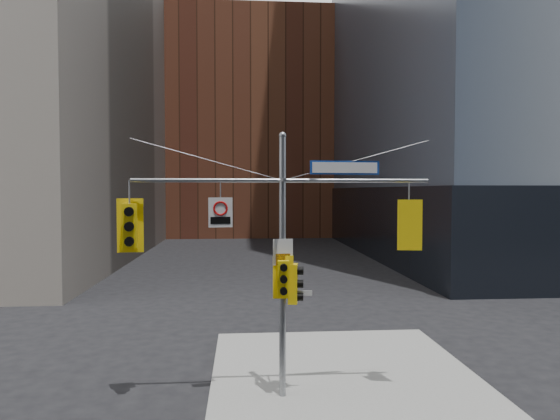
{
  "coord_description": "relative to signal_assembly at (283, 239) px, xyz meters",
  "views": [
    {
      "loc": [
        -1.1,
        -11.33,
        5.73
      ],
      "look_at": [
        -0.07,
        2.0,
        5.21
      ],
      "focal_mm": 32.0,
      "sensor_mm": 36.0,
      "label": 1
    }
  ],
  "objects": [
    {
      "name": "sidewalk_corner",
      "position": [
        2.0,
        2.01,
        -4.34
      ],
      "size": [
        8.0,
        8.0,
        0.15
      ],
      "primitive_type": "cube",
      "color": "gray",
      "rests_on": "ground"
    },
    {
      "name": "brick_midrise",
      "position": [
        0.0,
        56.01,
        9.58
      ],
      "size": [
        26.0,
        20.0,
        28.0
      ],
      "primitive_type": "cube",
      "color": "brown",
      "rests_on": "ground"
    },
    {
      "name": "signal_assembly",
      "position": [
        0.0,
        0.0,
        0.0
      ],
      "size": [
        8.0,
        0.8,
        7.3
      ],
      "color": "gray",
      "rests_on": "ground"
    },
    {
      "name": "traffic_light_west_arm",
      "position": [
        -4.03,
        0.01,
        0.38
      ],
      "size": [
        0.69,
        0.59,
        1.44
      ],
      "rotation": [
        0.0,
        0.0,
        0.14
      ],
      "color": "yellow",
      "rests_on": "ground"
    },
    {
      "name": "traffic_light_east_arm",
      "position": [
        3.47,
        0.0,
        0.38
      ],
      "size": [
        0.65,
        0.58,
        1.38
      ],
      "rotation": [
        0.0,
        0.0,
        2.96
      ],
      "color": "yellow",
      "rests_on": "ground"
    },
    {
      "name": "traffic_light_pole_side",
      "position": [
        0.32,
        -0.0,
        -1.21
      ],
      "size": [
        0.45,
        0.38,
        1.07
      ],
      "rotation": [
        0.0,
        0.0,
        1.4
      ],
      "color": "yellow",
      "rests_on": "ground"
    },
    {
      "name": "traffic_light_pole_front",
      "position": [
        0.0,
        -0.27,
        -1.0
      ],
      "size": [
        0.55,
        0.44,
        1.15
      ],
      "rotation": [
        0.0,
        0.0,
        -0.04
      ],
      "color": "yellow",
      "rests_on": "ground"
    },
    {
      "name": "street_sign_blade",
      "position": [
        1.69,
        0.0,
        1.93
      ],
      "size": [
        1.92,
        0.2,
        0.37
      ],
      "rotation": [
        0.0,
        0.0,
        0.08
      ],
      "color": "#103699",
      "rests_on": "ground"
    },
    {
      "name": "regulatory_sign_arm",
      "position": [
        -1.66,
        -0.02,
        0.76
      ],
      "size": [
        0.64,
        0.12,
        0.79
      ],
      "rotation": [
        0.0,
        0.0,
        0.11
      ],
      "color": "silver",
      "rests_on": "ground"
    },
    {
      "name": "regulatory_sign_pole",
      "position": [
        0.0,
        -0.11,
        -0.35
      ],
      "size": [
        0.54,
        0.07,
        0.7
      ],
      "rotation": [
        0.0,
        0.0,
        0.07
      ],
      "color": "silver",
      "rests_on": "ground"
    },
    {
      "name": "street_blade_ew",
      "position": [
        0.45,
        0.01,
        -1.46
      ],
      "size": [
        0.7,
        0.11,
        0.14
      ],
      "rotation": [
        0.0,
        0.0,
        -0.12
      ],
      "color": "silver",
      "rests_on": "ground"
    },
    {
      "name": "street_blade_ns",
      "position": [
        0.0,
        0.46,
        -1.67
      ],
      "size": [
        0.08,
        0.82,
        0.16
      ],
      "rotation": [
        0.0,
        0.0,
        0.06
      ],
      "color": "#145926",
      "rests_on": "ground"
    }
  ]
}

